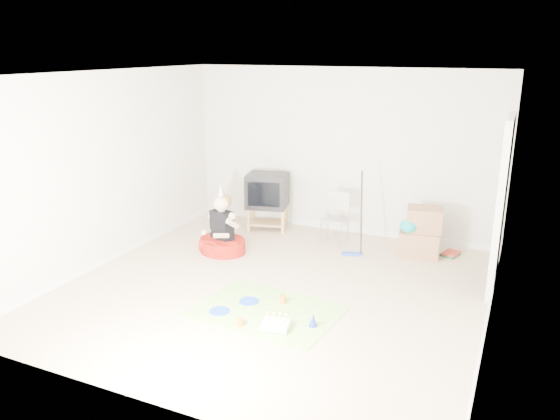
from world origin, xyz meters
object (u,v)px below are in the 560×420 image
at_px(birthday_cake, 276,326).
at_px(seated_woman, 222,237).
at_px(crt_tv, 267,190).
at_px(folding_chair, 335,219).
at_px(cardboard_boxes, 420,233).
at_px(tv_stand, 267,216).

bearing_deg(birthday_cake, seated_woman, 133.64).
distance_m(crt_tv, folding_chair, 1.27).
bearing_deg(crt_tv, cardboard_boxes, -15.99).
relative_size(folding_chair, birthday_cake, 2.48).
bearing_deg(seated_woman, tv_stand, 82.75).
height_order(crt_tv, folding_chair, crt_tv).
bearing_deg(folding_chair, birthday_cake, -83.90).
distance_m(folding_chair, birthday_cake, 2.79).
height_order(folding_chair, birthday_cake, folding_chair).
bearing_deg(birthday_cake, folding_chair, 96.10).
xyz_separation_m(crt_tv, cardboard_boxes, (2.49, -0.14, -0.32)).
relative_size(folding_chair, cardboard_boxes, 1.14).
bearing_deg(birthday_cake, tv_stand, 117.22).
xyz_separation_m(tv_stand, seated_woman, (-0.15, -1.20, -0.01)).
xyz_separation_m(crt_tv, seated_woman, (-0.15, -1.20, -0.44)).
bearing_deg(seated_woman, birthday_cake, -46.36).
distance_m(crt_tv, birthday_cake, 3.38).
bearing_deg(tv_stand, seated_woman, -97.25).
bearing_deg(folding_chair, cardboard_boxes, 2.55).
bearing_deg(seated_woman, folding_chair, 36.16).
bearing_deg(seated_woman, cardboard_boxes, 21.86).
relative_size(crt_tv, seated_woman, 0.62).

